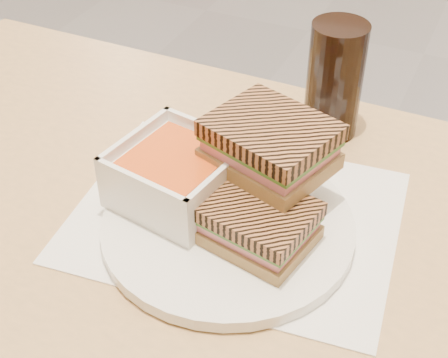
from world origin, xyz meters
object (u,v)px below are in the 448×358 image
at_px(soup_bowl, 177,176).
at_px(cola_glass, 335,80).
at_px(main_table, 211,290).
at_px(plate, 228,226).
at_px(panini_lower, 259,223).

distance_m(soup_bowl, cola_glass, 0.27).
distance_m(main_table, plate, 0.13).
xyz_separation_m(main_table, cola_glass, (0.07, 0.26, 0.20)).
xyz_separation_m(soup_bowl, cola_glass, (0.12, 0.24, 0.03)).
bearing_deg(cola_glass, plate, -99.93).
distance_m(panini_lower, cola_glass, 0.27).
height_order(main_table, cola_glass, cola_glass).
bearing_deg(plate, main_table, -176.39).
relative_size(main_table, soup_bowl, 7.79).
xyz_separation_m(main_table, panini_lower, (0.07, -0.01, 0.16)).
distance_m(plate, soup_bowl, 0.09).
xyz_separation_m(panini_lower, cola_glass, (0.00, 0.27, 0.04)).
relative_size(main_table, cola_glass, 7.32).
bearing_deg(plate, panini_lower, -17.00).
relative_size(plate, soup_bowl, 1.93).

